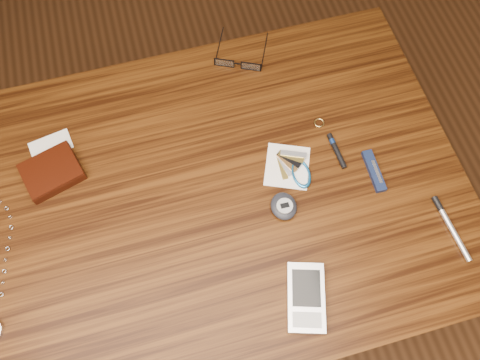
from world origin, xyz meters
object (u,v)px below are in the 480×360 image
Objects in this scene: pda_phone at (306,297)px; pedometer at (284,206)px; desk at (211,211)px; pocket_knife at (374,171)px; wallet_and_card at (52,171)px; notepad_keys at (294,169)px; silver_pen at (449,223)px; eyeglasses at (238,63)px.

pedometer is at bearing 85.40° from pda_phone.
pocket_knife is at bearing -7.65° from desk.
notepad_keys is (0.46, -0.12, -0.01)m from wallet_and_card.
desk is 0.29m from pda_phone.
silver_pen is at bearing -23.35° from desk.
pedometer is at bearing 158.62° from silver_pen.
pocket_knife is (0.19, 0.02, -0.00)m from pedometer.
silver_pen is (0.30, 0.06, -0.00)m from pda_phone.
notepad_keys is at bearing 76.49° from pda_phone.
eyeglasses is at bearing 87.91° from pda_phone.
wallet_and_card is at bearing 165.64° from notepad_keys.
pocket_knife is 0.17m from silver_pen.
desk is 11.16× the size of pocket_knife.
pda_phone is 1.01× the size of silver_pen.
pda_phone is at bearing -42.06° from wallet_and_card.
pda_phone is 0.29m from pocket_knife.
desk is 17.25× the size of pedometer.
notepad_keys is at bearing -14.36° from wallet_and_card.
notepad_keys is 0.90× the size of silver_pen.
notepad_keys is at bearing 162.40° from pocket_knife.
pda_phone reaches higher than desk.
wallet_and_card reaches higher than silver_pen.
pocket_knife is at bearing -17.60° from notepad_keys.
pedometer is at bearing -27.48° from desk.
pocket_knife is 0.68× the size of silver_pen.
desk is 0.33m from wallet_and_card.
wallet_and_card is 1.15× the size of pda_phone.
silver_pen is at bearing -37.19° from notepad_keys.
pocket_knife is at bearing 124.45° from silver_pen.
silver_pen is (0.28, -0.46, -0.01)m from eyeglasses.
wallet_and_card is 1.28× the size of notepad_keys.
pda_phone is at bearing -103.51° from notepad_keys.
pedometer is (0.13, -0.07, 0.11)m from desk.
pda_phone reaches higher than notepad_keys.
pda_phone is 0.25m from notepad_keys.
wallet_and_card is 2.66× the size of pedometer.
silver_pen is at bearing -58.23° from eyeglasses.
wallet_and_card is 0.45m from eyeglasses.
pedometer is 0.31m from silver_pen.
silver_pen is at bearing -23.28° from wallet_and_card.
eyeglasses is 1.06× the size of silver_pen.
notepad_keys is at bearing 1.18° from desk.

